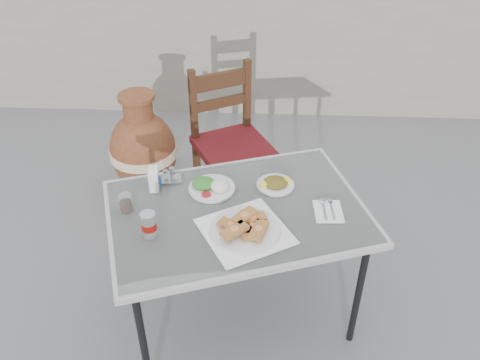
{
  "coord_description": "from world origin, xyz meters",
  "views": [
    {
      "loc": [
        0.11,
        -1.74,
        2.24
      ],
      "look_at": [
        0.02,
        0.15,
        0.86
      ],
      "focal_mm": 38.0,
      "sensor_mm": 36.0,
      "label": 1
    }
  ],
  "objects_px": {
    "chair": "(230,142)",
    "pide_plate": "(245,226)",
    "cola_glass": "(126,204)",
    "salad_chopped_plate": "(275,183)",
    "soda_can": "(149,225)",
    "napkin_holder": "(154,179)",
    "salad_rice_plate": "(211,186)",
    "cafe_table": "(237,218)",
    "condiment_caddy": "(171,177)",
    "terracotta_urn": "(143,151)"
  },
  "relations": [
    {
      "from": "cola_glass",
      "to": "salad_chopped_plate",
      "type": "bearing_deg",
      "value": 18.24
    },
    {
      "from": "chair",
      "to": "condiment_caddy",
      "type": "bearing_deg",
      "value": -136.4
    },
    {
      "from": "terracotta_urn",
      "to": "napkin_holder",
      "type": "bearing_deg",
      "value": -72.31
    },
    {
      "from": "terracotta_urn",
      "to": "soda_can",
      "type": "bearing_deg",
      "value": -75.2
    },
    {
      "from": "cafe_table",
      "to": "cola_glass",
      "type": "bearing_deg",
      "value": -176.33
    },
    {
      "from": "salad_rice_plate",
      "to": "chair",
      "type": "relative_size",
      "value": 0.23
    },
    {
      "from": "chair",
      "to": "pide_plate",
      "type": "bearing_deg",
      "value": -110.51
    },
    {
      "from": "cola_glass",
      "to": "cafe_table",
      "type": "bearing_deg",
      "value": 3.67
    },
    {
      "from": "chair",
      "to": "terracotta_urn",
      "type": "bearing_deg",
      "value": 145.02
    },
    {
      "from": "condiment_caddy",
      "to": "terracotta_urn",
      "type": "relative_size",
      "value": 0.14
    },
    {
      "from": "salad_chopped_plate",
      "to": "chair",
      "type": "xyz_separation_m",
      "value": [
        -0.28,
        0.75,
        -0.23
      ]
    },
    {
      "from": "pide_plate",
      "to": "chair",
      "type": "distance_m",
      "value": 1.14
    },
    {
      "from": "pide_plate",
      "to": "condiment_caddy",
      "type": "relative_size",
      "value": 4.37
    },
    {
      "from": "salad_rice_plate",
      "to": "salad_chopped_plate",
      "type": "distance_m",
      "value": 0.32
    },
    {
      "from": "soda_can",
      "to": "cola_glass",
      "type": "relative_size",
      "value": 1.36
    },
    {
      "from": "cola_glass",
      "to": "chair",
      "type": "xyz_separation_m",
      "value": [
        0.42,
        0.98,
        -0.26
      ]
    },
    {
      "from": "soda_can",
      "to": "cola_glass",
      "type": "distance_m",
      "value": 0.22
    },
    {
      "from": "salad_chopped_plate",
      "to": "terracotta_urn",
      "type": "xyz_separation_m",
      "value": [
        -0.88,
        0.83,
        -0.37
      ]
    },
    {
      "from": "pide_plate",
      "to": "salad_chopped_plate",
      "type": "relative_size",
      "value": 2.57
    },
    {
      "from": "soda_can",
      "to": "salad_chopped_plate",
      "type": "bearing_deg",
      "value": 35.3
    },
    {
      "from": "salad_rice_plate",
      "to": "napkin_holder",
      "type": "distance_m",
      "value": 0.28
    },
    {
      "from": "napkin_holder",
      "to": "chair",
      "type": "height_order",
      "value": "chair"
    },
    {
      "from": "cafe_table",
      "to": "pide_plate",
      "type": "relative_size",
      "value": 2.87
    },
    {
      "from": "salad_rice_plate",
      "to": "soda_can",
      "type": "relative_size",
      "value": 1.9
    },
    {
      "from": "soda_can",
      "to": "terracotta_urn",
      "type": "bearing_deg",
      "value": 104.8
    },
    {
      "from": "soda_can",
      "to": "napkin_holder",
      "type": "bearing_deg",
      "value": 97.21
    },
    {
      "from": "salad_rice_plate",
      "to": "pide_plate",
      "type": "bearing_deg",
      "value": -59.27
    },
    {
      "from": "pide_plate",
      "to": "condiment_caddy",
      "type": "distance_m",
      "value": 0.53
    },
    {
      "from": "cola_glass",
      "to": "pide_plate",
      "type": "bearing_deg",
      "value": -11.92
    },
    {
      "from": "salad_chopped_plate",
      "to": "cola_glass",
      "type": "bearing_deg",
      "value": -161.76
    },
    {
      "from": "pide_plate",
      "to": "terracotta_urn",
      "type": "height_order",
      "value": "pide_plate"
    },
    {
      "from": "salad_chopped_plate",
      "to": "condiment_caddy",
      "type": "bearing_deg",
      "value": 177.82
    },
    {
      "from": "cafe_table",
      "to": "terracotta_urn",
      "type": "relative_size",
      "value": 1.75
    },
    {
      "from": "cafe_table",
      "to": "salad_chopped_plate",
      "type": "xyz_separation_m",
      "value": [
        0.18,
        0.2,
        0.07
      ]
    },
    {
      "from": "cafe_table",
      "to": "terracotta_urn",
      "type": "xyz_separation_m",
      "value": [
        -0.69,
        1.02,
        -0.31
      ]
    },
    {
      "from": "cafe_table",
      "to": "condiment_caddy",
      "type": "height_order",
      "value": "condiment_caddy"
    },
    {
      "from": "salad_chopped_plate",
      "to": "salad_rice_plate",
      "type": "bearing_deg",
      "value": -171.87
    },
    {
      "from": "salad_rice_plate",
      "to": "soda_can",
      "type": "height_order",
      "value": "soda_can"
    },
    {
      "from": "soda_can",
      "to": "condiment_caddy",
      "type": "distance_m",
      "value": 0.41
    },
    {
      "from": "salad_rice_plate",
      "to": "terracotta_urn",
      "type": "bearing_deg",
      "value": 122.67
    },
    {
      "from": "salad_rice_plate",
      "to": "chair",
      "type": "bearing_deg",
      "value": 87.22
    },
    {
      "from": "terracotta_urn",
      "to": "cola_glass",
      "type": "bearing_deg",
      "value": -80.36
    },
    {
      "from": "soda_can",
      "to": "cafe_table",
      "type": "bearing_deg",
      "value": 27.68
    },
    {
      "from": "pide_plate",
      "to": "cola_glass",
      "type": "height_order",
      "value": "cola_glass"
    },
    {
      "from": "pide_plate",
      "to": "salad_rice_plate",
      "type": "relative_size",
      "value": 2.1
    },
    {
      "from": "soda_can",
      "to": "cola_glass",
      "type": "bearing_deg",
      "value": 131.25
    },
    {
      "from": "pide_plate",
      "to": "terracotta_urn",
      "type": "distance_m",
      "value": 1.44
    },
    {
      "from": "salad_chopped_plate",
      "to": "condiment_caddy",
      "type": "height_order",
      "value": "condiment_caddy"
    },
    {
      "from": "soda_can",
      "to": "chair",
      "type": "distance_m",
      "value": 1.21
    },
    {
      "from": "napkin_holder",
      "to": "condiment_caddy",
      "type": "height_order",
      "value": "napkin_holder"
    }
  ]
}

